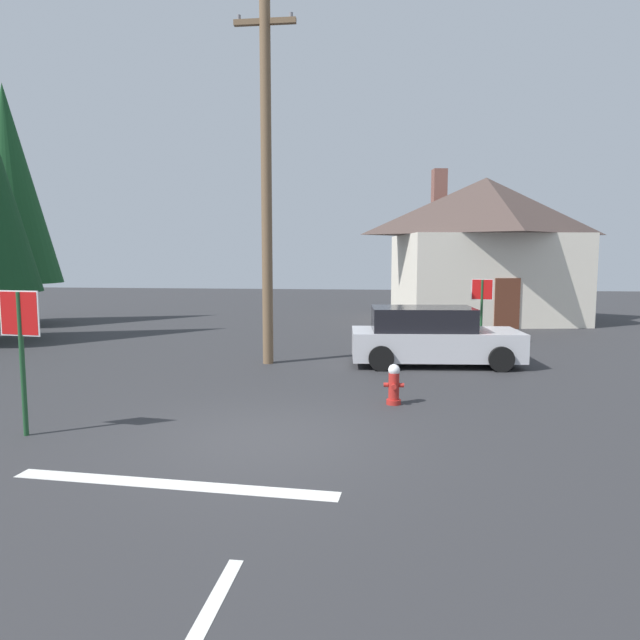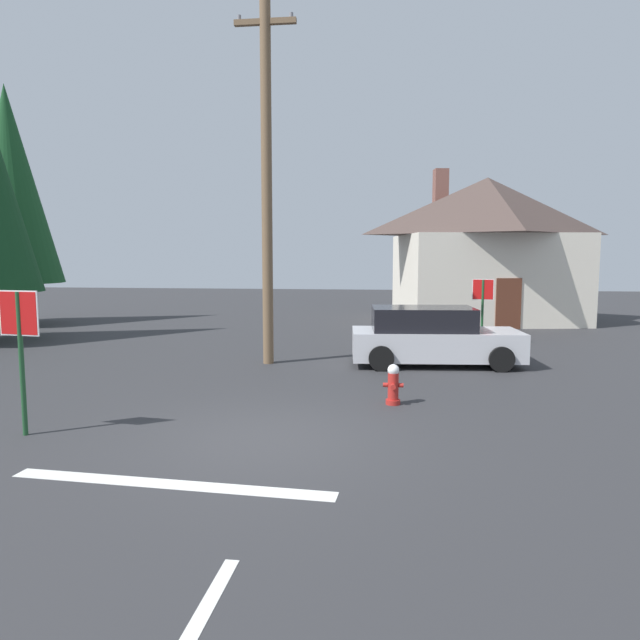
{
  "view_description": "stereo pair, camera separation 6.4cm",
  "coord_description": "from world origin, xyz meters",
  "px_view_note": "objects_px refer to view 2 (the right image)",
  "views": [
    {
      "loc": [
        1.9,
        -8.96,
        2.92
      ],
      "look_at": [
        0.28,
        5.08,
        1.33
      ],
      "focal_mm": 32.9,
      "sensor_mm": 36.0,
      "label": 1
    },
    {
      "loc": [
        1.96,
        -8.96,
        2.92
      ],
      "look_at": [
        0.28,
        5.08,
        1.33
      ],
      "focal_mm": 32.9,
      "sensor_mm": 36.0,
      "label": 2
    }
  ],
  "objects_px": {
    "utility_pole": "(267,179)",
    "fire_hydrant": "(393,385)",
    "house": "(486,247)",
    "pine_tree_mid_left": "(9,185)",
    "stop_sign_far": "(483,299)",
    "stop_sign_near": "(20,333)",
    "parked_car": "(432,337)"
  },
  "relations": [
    {
      "from": "stop_sign_near",
      "to": "utility_pole",
      "type": "distance_m",
      "value": 7.86
    },
    {
      "from": "stop_sign_near",
      "to": "utility_pole",
      "type": "bearing_deg",
      "value": 68.64
    },
    {
      "from": "stop_sign_far",
      "to": "house",
      "type": "height_order",
      "value": "house"
    },
    {
      "from": "fire_hydrant",
      "to": "parked_car",
      "type": "xyz_separation_m",
      "value": [
        1.03,
        4.32,
        0.35
      ]
    },
    {
      "from": "fire_hydrant",
      "to": "utility_pole",
      "type": "xyz_separation_m",
      "value": [
        -3.32,
        4.0,
        4.48
      ]
    },
    {
      "from": "pine_tree_mid_left",
      "to": "stop_sign_far",
      "type": "bearing_deg",
      "value": -10.72
    },
    {
      "from": "utility_pole",
      "to": "fire_hydrant",
      "type": "bearing_deg",
      "value": -50.31
    },
    {
      "from": "stop_sign_far",
      "to": "pine_tree_mid_left",
      "type": "relative_size",
      "value": 0.22
    },
    {
      "from": "stop_sign_near",
      "to": "house",
      "type": "height_order",
      "value": "house"
    },
    {
      "from": "stop_sign_near",
      "to": "house",
      "type": "bearing_deg",
      "value": 60.77
    },
    {
      "from": "utility_pole",
      "to": "stop_sign_far",
      "type": "distance_m",
      "value": 8.01
    },
    {
      "from": "stop_sign_near",
      "to": "parked_car",
      "type": "xyz_separation_m",
      "value": [
        6.97,
        7.01,
        -0.94
      ]
    },
    {
      "from": "utility_pole",
      "to": "pine_tree_mid_left",
      "type": "height_order",
      "value": "pine_tree_mid_left"
    },
    {
      "from": "fire_hydrant",
      "to": "house",
      "type": "bearing_deg",
      "value": 75.07
    },
    {
      "from": "stop_sign_near",
      "to": "fire_hydrant",
      "type": "distance_m",
      "value": 6.64
    },
    {
      "from": "house",
      "to": "pine_tree_mid_left",
      "type": "distance_m",
      "value": 20.1
    },
    {
      "from": "fire_hydrant",
      "to": "stop_sign_far",
      "type": "bearing_deg",
      "value": 69.98
    },
    {
      "from": "stop_sign_near",
      "to": "utility_pole",
      "type": "relative_size",
      "value": 0.25
    },
    {
      "from": "fire_hydrant",
      "to": "pine_tree_mid_left",
      "type": "xyz_separation_m",
      "value": [
        -15.55,
        11.33,
        5.34
      ]
    },
    {
      "from": "stop_sign_near",
      "to": "stop_sign_far",
      "type": "relative_size",
      "value": 1.1
    },
    {
      "from": "house",
      "to": "parked_car",
      "type": "relative_size",
      "value": 1.91
    },
    {
      "from": "stop_sign_far",
      "to": "pine_tree_mid_left",
      "type": "distance_m",
      "value": 19.2
    },
    {
      "from": "house",
      "to": "fire_hydrant",
      "type": "bearing_deg",
      "value": -104.93
    },
    {
      "from": "utility_pole",
      "to": "parked_car",
      "type": "relative_size",
      "value": 2.07
    },
    {
      "from": "fire_hydrant",
      "to": "utility_pole",
      "type": "relative_size",
      "value": 0.08
    },
    {
      "from": "house",
      "to": "utility_pole",
      "type": "bearing_deg",
      "value": -123.45
    },
    {
      "from": "stop_sign_near",
      "to": "house",
      "type": "relative_size",
      "value": 0.27
    },
    {
      "from": "utility_pole",
      "to": "house",
      "type": "bearing_deg",
      "value": 56.55
    },
    {
      "from": "pine_tree_mid_left",
      "to": "stop_sign_near",
      "type": "bearing_deg",
      "value": -55.55
    },
    {
      "from": "utility_pole",
      "to": "stop_sign_near",
      "type": "bearing_deg",
      "value": -111.36
    },
    {
      "from": "utility_pole",
      "to": "pine_tree_mid_left",
      "type": "bearing_deg",
      "value": 149.06
    },
    {
      "from": "utility_pole",
      "to": "house",
      "type": "height_order",
      "value": "utility_pole"
    }
  ]
}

